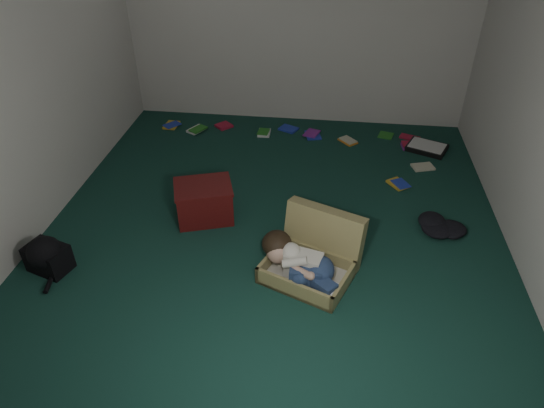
# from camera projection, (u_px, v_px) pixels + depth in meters

# --- Properties ---
(floor) EXTENTS (4.50, 4.50, 0.00)m
(floor) POSITION_uv_depth(u_px,v_px,m) (274.00, 226.00, 4.32)
(floor) COLOR #13382E
(floor) RESTS_ON ground
(wall_back) EXTENTS (4.50, 0.00, 4.50)m
(wall_back) POSITION_uv_depth(u_px,v_px,m) (299.00, 11.00, 5.40)
(wall_back) COLOR silver
(wall_back) RESTS_ON ground
(wall_front) EXTENTS (4.50, 0.00, 4.50)m
(wall_front) POSITION_uv_depth(u_px,v_px,m) (200.00, 321.00, 1.75)
(wall_front) COLOR silver
(wall_front) RESTS_ON ground
(wall_left) EXTENTS (0.00, 4.50, 4.50)m
(wall_left) POSITION_uv_depth(u_px,v_px,m) (20.00, 75.00, 3.78)
(wall_left) COLOR silver
(wall_left) RESTS_ON ground
(suitcase) EXTENTS (0.84, 0.83, 0.47)m
(suitcase) POSITION_uv_depth(u_px,v_px,m) (314.00, 256.00, 3.79)
(suitcase) COLOR #9C9056
(suitcase) RESTS_ON floor
(person) EXTENTS (0.62, 0.52, 0.29)m
(person) POSITION_uv_depth(u_px,v_px,m) (300.00, 262.00, 3.67)
(person) COLOR silver
(person) RESTS_ON suitcase
(maroon_bin) EXTENTS (0.60, 0.53, 0.34)m
(maroon_bin) POSITION_uv_depth(u_px,v_px,m) (204.00, 202.00, 4.34)
(maroon_bin) COLOR #501110
(maroon_bin) RESTS_ON floor
(backpack) EXTENTS (0.48, 0.43, 0.24)m
(backpack) POSITION_uv_depth(u_px,v_px,m) (48.00, 257.00, 3.81)
(backpack) COLOR black
(backpack) RESTS_ON floor
(clothing_pile) EXTENTS (0.45, 0.39, 0.13)m
(clothing_pile) POSITION_uv_depth(u_px,v_px,m) (446.00, 229.00, 4.19)
(clothing_pile) COLOR black
(clothing_pile) RESTS_ON floor
(paper_tray) EXTENTS (0.51, 0.45, 0.06)m
(paper_tray) POSITION_uv_depth(u_px,v_px,m) (427.00, 147.00, 5.46)
(paper_tray) COLOR black
(paper_tray) RESTS_ON floor
(book_scatter) EXTENTS (3.13, 1.32, 0.02)m
(book_scatter) POSITION_uv_depth(u_px,v_px,m) (316.00, 140.00, 5.65)
(book_scatter) COLOR gold
(book_scatter) RESTS_ON floor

